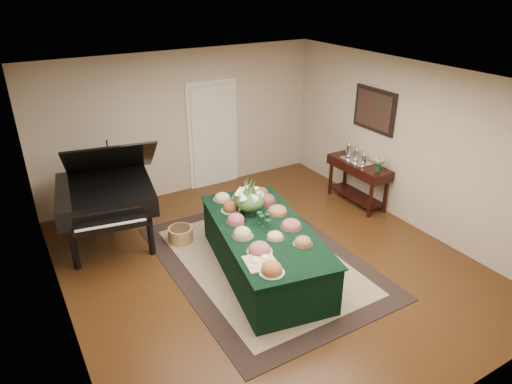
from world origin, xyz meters
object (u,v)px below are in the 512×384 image
floral_centerpiece (250,198)px  grand_piano (106,193)px  buffet_table (264,250)px  mahogany_sideboard (358,172)px

floral_centerpiece → grand_piano: size_ratio=0.23×
buffet_table → mahogany_sideboard: size_ratio=2.10×
floral_centerpiece → mahogany_sideboard: bearing=11.5°
grand_piano → floral_centerpiece: bearing=-40.6°
floral_centerpiece → buffet_table: bearing=-94.5°
grand_piano → mahogany_sideboard: 4.40m
buffet_table → floral_centerpiece: 0.77m
floral_centerpiece → mahogany_sideboard: (2.60, 0.53, -0.36)m
buffet_table → mahogany_sideboard: bearing=20.7°
buffet_table → grand_piano: 2.59m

